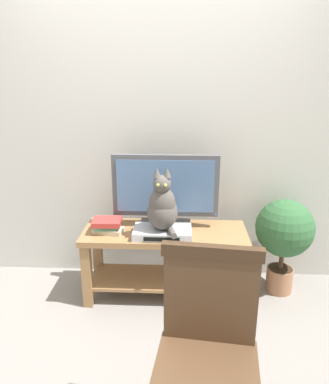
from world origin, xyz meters
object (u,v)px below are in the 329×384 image
Objects in this scene: media_box at (162,232)px; tv at (165,190)px; tv_stand at (165,251)px; potted_plant at (284,233)px; cat at (162,207)px; wooden_chair at (208,343)px; book_stack at (107,226)px.

tv is at bearing 85.96° from media_box.
media_box is at bearing -97.63° from tv_stand.
media_box is 0.55× the size of potted_plant.
cat reaches higher than wooden_chair.
wooden_chair is (0.26, -1.16, -0.01)m from media_box.
tv is at bearing -179.58° from potted_plant.
wooden_chair is 4.15× the size of book_stack.
cat is 0.61× the size of potted_plant.
book_stack is at bearing 171.58° from cat.
tv_stand is 0.22m from media_box.
media_box reaches higher than tv_stand.
tv reaches higher than tv_stand.
wooden_chair reaches higher than potted_plant.
tv_stand is 0.43m from cat.
media_box is 0.43× the size of wooden_chair.
tv reaches higher than book_stack.
book_stack is (-0.42, 0.05, 0.02)m from media_box.
cat is (-0.01, -0.20, -0.06)m from tv.
cat reaches higher than book_stack.
tv is at bearing 89.98° from tv_stand.
cat is 1.97× the size of book_stack.
tv_stand is 1.30m from wooden_chair.
cat is at bearing -8.42° from book_stack.
media_box is 1.19m from wooden_chair.
tv is at bearing 100.57° from wooden_chair.
media_box is at bearing -168.58° from potted_plant.
tv is 1.04× the size of potted_plant.
wooden_chair reaches higher than media_box.
wooden_chair is (0.26, -1.15, -0.22)m from cat.
book_stack is (-0.42, 0.06, -0.18)m from cat.
tv reaches higher than cat.
tv_stand is at bearing 6.36° from book_stack.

